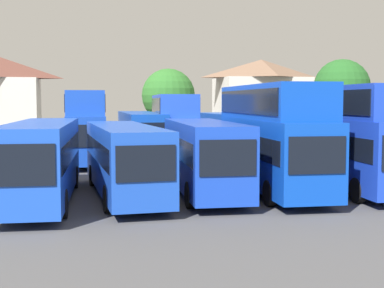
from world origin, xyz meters
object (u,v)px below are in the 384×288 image
at_px(bus_2, 124,156).
at_px(bus_3, 204,153).
at_px(tree_left_of_lot, 342,88).
at_px(tree_right_of_lot, 168,96).
at_px(bus_1, 43,157).
at_px(bus_8, 173,124).
at_px(bus_7, 141,134).
at_px(bus_4, 272,132).
at_px(bus_5, 351,132).
at_px(bus_9, 230,134).
at_px(bus_6, 85,123).
at_px(house_terrace_centre, 261,99).

distance_m(bus_2, bus_3, 3.70).
height_order(bus_3, tree_left_of_lot, tree_left_of_lot).
relative_size(bus_2, tree_right_of_lot, 1.56).
xyz_separation_m(bus_1, bus_8, (8.28, 15.26, 0.74)).
xyz_separation_m(bus_2, bus_7, (2.30, 14.38, 0.14)).
xyz_separation_m(bus_4, bus_5, (3.90, -0.42, -0.02)).
xyz_separation_m(bus_1, bus_3, (7.25, 0.37, -0.03)).
distance_m(bus_1, bus_3, 7.26).
distance_m(bus_1, bus_9, 19.47).
relative_size(bus_2, bus_5, 1.15).
relative_size(bus_1, bus_2, 1.01).
distance_m(bus_3, bus_5, 7.37).
xyz_separation_m(bus_3, tree_left_of_lot, (18.19, 22.74, 3.66)).
bearing_deg(bus_6, bus_2, 6.31).
bearing_deg(house_terrace_centre, tree_right_of_lot, -150.48).
bearing_deg(bus_2, house_terrace_centre, 148.49).
relative_size(bus_5, bus_9, 0.99).
relative_size(bus_4, bus_8, 0.95).
height_order(bus_7, house_terrace_centre, house_terrace_centre).
relative_size(bus_5, bus_8, 0.86).
xyz_separation_m(bus_1, tree_right_of_lot, (9.84, 27.62, 2.90)).
bearing_deg(bus_1, bus_7, 161.39).
relative_size(bus_9, tree_left_of_lot, 1.25).
distance_m(bus_3, bus_9, 15.48).
relative_size(bus_1, house_terrace_centre, 1.20).
xyz_separation_m(bus_4, tree_left_of_lot, (14.77, 22.52, 2.72)).
relative_size(bus_4, bus_9, 1.10).
bearing_deg(bus_6, bus_1, -7.33).
relative_size(bus_5, tree_right_of_lot, 1.37).
relative_size(bus_7, tree_right_of_lot, 1.53).
xyz_separation_m(bus_1, bus_2, (3.56, 0.66, -0.11)).
bearing_deg(tree_left_of_lot, bus_5, -115.37).
xyz_separation_m(bus_2, bus_9, (8.91, 14.28, 0.08)).
height_order(bus_2, tree_left_of_lot, tree_left_of_lot).
height_order(bus_8, house_terrace_centre, house_terrace_centre).
relative_size(bus_6, house_terrace_centre, 1.19).
bearing_deg(bus_3, bus_6, -158.12).
distance_m(house_terrace_centre, tree_left_of_lot, 11.78).
distance_m(bus_4, house_terrace_centre, 35.15).
height_order(house_terrace_centre, tree_left_of_lot, house_terrace_centre).
bearing_deg(tree_left_of_lot, house_terrace_centre, 110.92).
bearing_deg(bus_4, bus_1, -84.85).
bearing_deg(bus_9, bus_8, -98.17).
relative_size(bus_2, tree_left_of_lot, 1.41).
relative_size(bus_7, bus_9, 1.11).
height_order(bus_6, bus_8, bus_6).
bearing_deg(bus_7, bus_4, 17.99).
height_order(bus_5, house_terrace_centre, house_terrace_centre).
bearing_deg(bus_9, tree_left_of_lot, 118.41).
distance_m(bus_5, tree_left_of_lot, 25.53).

